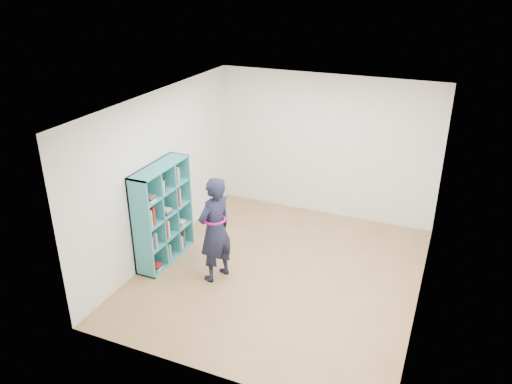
% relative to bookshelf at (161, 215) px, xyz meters
% --- Properties ---
extents(floor, '(4.50, 4.50, 0.00)m').
position_rel_bookshelf_xyz_m(floor, '(1.84, 0.31, -0.77)').
color(floor, olive).
rests_on(floor, ground).
extents(ceiling, '(4.50, 4.50, 0.00)m').
position_rel_bookshelf_xyz_m(ceiling, '(1.84, 0.31, 1.83)').
color(ceiling, white).
rests_on(ceiling, wall_back).
extents(wall_left, '(0.02, 4.50, 2.60)m').
position_rel_bookshelf_xyz_m(wall_left, '(-0.16, 0.31, 0.53)').
color(wall_left, silver).
rests_on(wall_left, floor).
extents(wall_right, '(0.02, 4.50, 2.60)m').
position_rel_bookshelf_xyz_m(wall_right, '(3.84, 0.31, 0.53)').
color(wall_right, silver).
rests_on(wall_right, floor).
extents(wall_back, '(4.00, 0.02, 2.60)m').
position_rel_bookshelf_xyz_m(wall_back, '(1.84, 2.56, 0.53)').
color(wall_back, silver).
rests_on(wall_back, floor).
extents(wall_front, '(4.00, 0.02, 2.60)m').
position_rel_bookshelf_xyz_m(wall_front, '(1.84, -1.94, 0.53)').
color(wall_front, silver).
rests_on(wall_front, floor).
extents(bookshelf, '(0.34, 1.18, 1.57)m').
position_rel_bookshelf_xyz_m(bookshelf, '(0.00, 0.00, 0.00)').
color(bookshelf, teal).
rests_on(bookshelf, floor).
extents(person, '(0.56, 0.68, 1.60)m').
position_rel_bookshelf_xyz_m(person, '(1.01, -0.17, 0.04)').
color(person, black).
rests_on(person, floor).
extents(smartphone, '(0.03, 0.11, 0.15)m').
position_rel_bookshelf_xyz_m(smartphone, '(0.90, -0.04, 0.14)').
color(smartphone, silver).
rests_on(smartphone, person).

